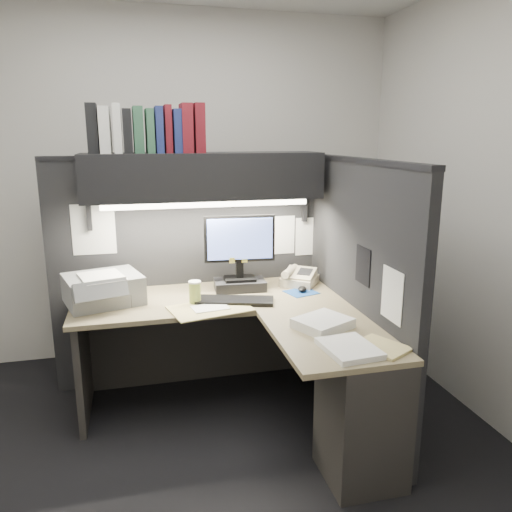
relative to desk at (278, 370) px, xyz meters
name	(u,v)px	position (x,y,z in m)	size (l,w,h in m)	color
floor	(207,448)	(-0.43, 0.00, -0.44)	(3.50, 3.50, 0.00)	black
wall_back	(175,188)	(-0.43, 1.50, 0.91)	(3.50, 0.04, 2.70)	beige
wall_front	(289,317)	(-0.43, -1.50, 0.91)	(3.50, 0.04, 2.70)	beige
wall_right	(493,206)	(1.32, 0.00, 0.91)	(0.04, 3.00, 2.70)	beige
partition_back	(189,273)	(-0.40, 0.93, 0.36)	(1.90, 0.06, 1.60)	black
partition_right	(357,294)	(0.55, 0.18, 0.36)	(0.06, 1.50, 1.60)	black
desk	(278,370)	(0.00, 0.00, 0.00)	(1.70, 1.53, 0.73)	#857754
overhead_shelf	(204,176)	(-0.30, 0.75, 1.06)	(1.55, 0.34, 0.30)	black
task_light_tube	(208,205)	(-0.30, 0.61, 0.89)	(0.04, 0.04, 1.32)	white
monitor	(240,261)	(-0.08, 0.67, 0.49)	(0.48, 0.23, 0.51)	black
keyboard	(235,301)	(-0.17, 0.41, 0.30)	(0.49, 0.16, 0.02)	black
mousepad	(301,292)	(0.30, 0.51, 0.29)	(0.19, 0.18, 0.00)	navy
mouse	(302,289)	(0.32, 0.52, 0.31)	(0.06, 0.09, 0.03)	black
telephone	(299,278)	(0.35, 0.69, 0.33)	(0.23, 0.24, 0.09)	beige
coffee_cup	(195,293)	(-0.42, 0.44, 0.36)	(0.07, 0.07, 0.14)	#CFBF53
printer	(103,289)	(-0.97, 0.61, 0.38)	(0.44, 0.38, 0.18)	gray
notebook_stack	(108,298)	(-0.95, 0.57, 0.33)	(0.27, 0.23, 0.08)	black
open_folder	(210,309)	(-0.34, 0.32, 0.29)	(0.47, 0.31, 0.01)	tan
paper_stack_a	(323,323)	(0.21, -0.12, 0.31)	(0.28, 0.24, 0.05)	white
paper_stack_b	(349,348)	(0.23, -0.44, 0.30)	(0.24, 0.30, 0.03)	white
manila_stack	(381,347)	(0.40, -0.45, 0.29)	(0.20, 0.25, 0.01)	tan
binder_row	(148,130)	(-0.65, 0.76, 1.35)	(0.71, 0.25, 0.31)	black
pinned_papers	(255,246)	(0.00, 0.56, 0.61)	(1.76, 1.31, 0.51)	white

